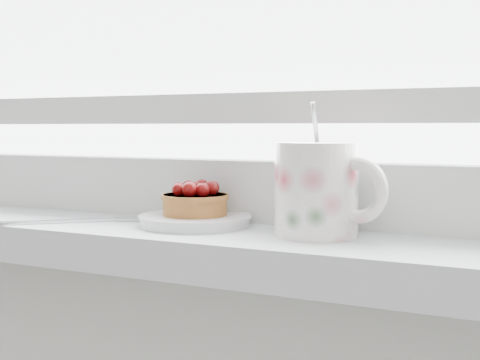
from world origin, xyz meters
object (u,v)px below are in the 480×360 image
Objects in this scene: saucer at (195,220)px; fork at (85,220)px; raspberry_tart at (195,200)px; floral_mug at (319,188)px.

saucer is 0.81× the size of fork.
raspberry_tart reaches higher than fork.
floral_mug is at bearing 5.00° from fork.
saucer is at bearing 13.17° from fork.
saucer is 0.13m from fork.
raspberry_tart reaches higher than saucer.
raspberry_tart is 0.15m from floral_mug.
saucer is 0.15m from floral_mug.
raspberry_tart is 0.55× the size of floral_mug.
saucer is 0.93× the size of floral_mug.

